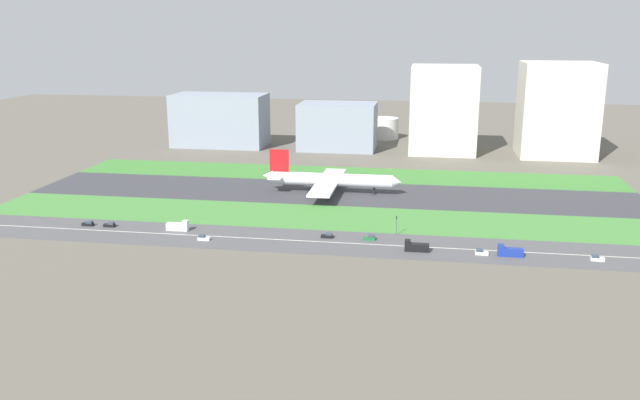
% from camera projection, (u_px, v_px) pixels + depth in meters
% --- Properties ---
extents(ground_plane, '(800.00, 800.00, 0.00)m').
position_uv_depth(ground_plane, '(333.00, 193.00, 313.34)').
color(ground_plane, '#5B564C').
extents(runway, '(280.00, 46.00, 0.10)m').
position_uv_depth(runway, '(333.00, 193.00, 313.32)').
color(runway, '#38383D').
rests_on(runway, ground_plane).
extents(grass_median_north, '(280.00, 36.00, 0.10)m').
position_uv_depth(grass_median_north, '(344.00, 174.00, 352.47)').
color(grass_median_north, '#3D7A33').
rests_on(grass_median_north, ground_plane).
extents(grass_median_south, '(280.00, 36.00, 0.10)m').
position_uv_depth(grass_median_south, '(319.00, 217.00, 274.18)').
color(grass_median_south, '#427F38').
rests_on(grass_median_south, ground_plane).
extents(highway, '(280.00, 28.00, 0.10)m').
position_uv_depth(highway, '(304.00, 241.00, 243.62)').
color(highway, '#4C4C4F').
rests_on(highway, ground_plane).
extents(highway_centerline, '(266.00, 0.50, 0.01)m').
position_uv_depth(highway_centerline, '(304.00, 241.00, 243.61)').
color(highway_centerline, silver).
rests_on(highway_centerline, highway).
extents(airliner, '(65.00, 56.00, 19.70)m').
position_uv_depth(airliner, '(329.00, 180.00, 312.11)').
color(airliner, white).
rests_on(airliner, runway).
extents(car_5, '(4.40, 1.80, 2.00)m').
position_uv_depth(car_5, '(597.00, 258.00, 222.99)').
color(car_5, silver).
rests_on(car_5, highway).
extents(car_3, '(4.40, 1.80, 2.00)m').
position_uv_depth(car_3, '(481.00, 252.00, 228.87)').
color(car_3, silver).
rests_on(car_3, highway).
extents(car_0, '(4.40, 1.80, 2.00)m').
position_uv_depth(car_0, '(328.00, 236.00, 246.96)').
color(car_0, black).
rests_on(car_0, highway).
extents(car_4, '(4.40, 1.80, 2.00)m').
position_uv_depth(car_4, '(110.00, 225.00, 260.34)').
color(car_4, black).
rests_on(car_4, highway).
extents(truck_0, '(8.40, 2.50, 4.00)m').
position_uv_depth(truck_0, '(416.00, 247.00, 232.12)').
color(truck_0, black).
rests_on(truck_0, highway).
extents(car_2, '(4.40, 1.80, 2.00)m').
position_uv_depth(car_2, '(370.00, 238.00, 244.52)').
color(car_2, '#19662D').
rests_on(car_2, highway).
extents(truck_1, '(8.40, 2.50, 4.00)m').
position_uv_depth(truck_1, '(178.00, 226.00, 255.79)').
color(truck_1, silver).
rests_on(truck_1, highway).
extents(truck_2, '(8.40, 2.50, 4.00)m').
position_uv_depth(truck_2, '(510.00, 252.00, 227.21)').
color(truck_2, navy).
rests_on(truck_2, highway).
extents(car_1, '(4.40, 1.80, 2.00)m').
position_uv_depth(car_1, '(88.00, 224.00, 261.74)').
color(car_1, black).
rests_on(car_1, highway).
extents(car_6, '(4.40, 1.80, 2.00)m').
position_uv_depth(car_6, '(203.00, 238.00, 244.33)').
color(car_6, silver).
rests_on(car_6, highway).
extents(traffic_light, '(0.36, 0.50, 7.20)m').
position_uv_depth(traffic_light, '(396.00, 224.00, 249.87)').
color(traffic_light, '#4C4C51').
rests_on(traffic_light, highway).
extents(terminal_building, '(58.73, 30.34, 33.05)m').
position_uv_depth(terminal_building, '(220.00, 120.00, 432.14)').
color(terminal_building, gray).
rests_on(terminal_building, ground_plane).
extents(hangar_building, '(47.36, 31.68, 28.74)m').
position_uv_depth(hangar_building, '(338.00, 126.00, 420.71)').
color(hangar_building, gray).
rests_on(hangar_building, ground_plane).
extents(office_tower, '(39.51, 36.21, 52.40)m').
position_uv_depth(office_tower, '(443.00, 109.00, 407.59)').
color(office_tower, beige).
rests_on(office_tower, ground_plane).
extents(cargo_warehouse, '(42.90, 39.47, 54.86)m').
position_uv_depth(cargo_warehouse, '(557.00, 110.00, 396.92)').
color(cargo_warehouse, beige).
rests_on(cargo_warehouse, ground_plane).
extents(fuel_tank_west, '(20.26, 20.26, 14.15)m').
position_uv_depth(fuel_tank_west, '(384.00, 128.00, 461.51)').
color(fuel_tank_west, silver).
rests_on(fuel_tank_west, ground_plane).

